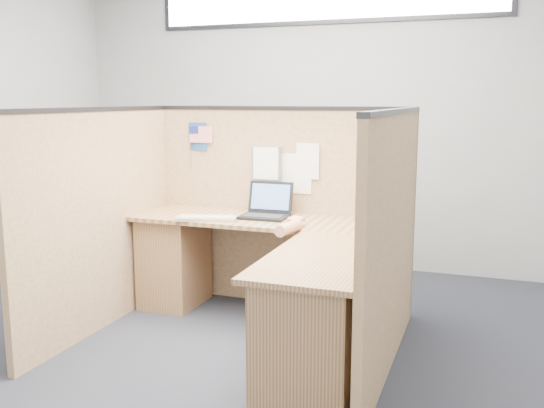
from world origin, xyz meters
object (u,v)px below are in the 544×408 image
at_px(keyboard, 206,218).
at_px(l_desk, 270,281).
at_px(laptop, 267,208).
at_px(mouse, 296,223).

bearing_deg(keyboard, l_desk, -35.16).
bearing_deg(l_desk, laptop, 112.45).
xyz_separation_m(l_desk, mouse, (0.12, 0.19, 0.36)).
height_order(l_desk, mouse, mouse).
height_order(l_desk, keyboard, keyboard).
bearing_deg(keyboard, mouse, -16.10).
relative_size(l_desk, mouse, 17.01).
distance_m(l_desk, mouse, 0.43).
distance_m(laptop, mouse, 0.43).
height_order(keyboard, mouse, mouse).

